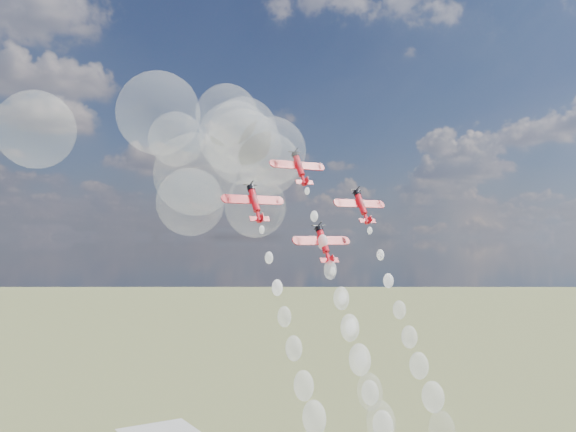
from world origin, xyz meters
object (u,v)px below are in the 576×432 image
Objects in this scene: plane_lead at (299,167)px; plane_slot at (324,243)px; plane_right at (362,206)px; plane_left at (255,202)px.

plane_lead is 1.00× the size of plane_slot.
plane_lead is 17.53m from plane_right.
plane_slot is (0.00, -9.84, -17.53)m from plane_lead.
plane_left is 17.53m from plane_slot.
plane_left is 1.00× the size of plane_slot.
plane_lead is 1.00× the size of plane_left.
plane_slot is (14.36, -4.92, -8.76)m from plane_left.
plane_right is at bearing 0.00° from plane_left.
plane_slot is at bearing -18.91° from plane_left.
plane_left is at bearing 180.00° from plane_right.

